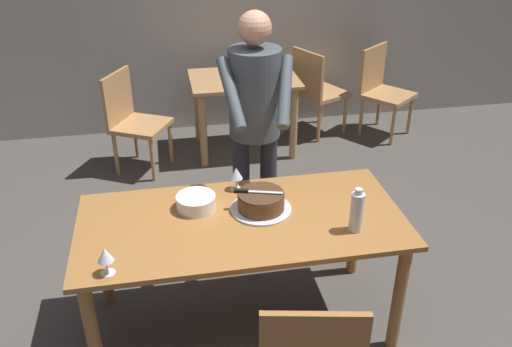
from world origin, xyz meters
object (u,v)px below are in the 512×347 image
Objects in this scene: main_dining_table at (242,235)px; background_table at (244,94)px; cake_on_platter at (261,202)px; background_chair_2 at (316,89)px; background_chair_1 at (382,88)px; plate_stack at (196,202)px; cake_knife at (248,191)px; water_bottle at (357,211)px; background_chair_0 at (133,118)px; wine_glass_near at (236,174)px; wine_glass_far at (105,256)px; person_cutting_cake at (255,117)px.

main_dining_table is 1.77× the size of background_table.
background_chair_2 is at bearing 67.07° from cake_on_platter.
background_chair_1 reaches higher than cake_on_platter.
background_table is at bearing 73.89° from plate_stack.
cake_knife is 1.06× the size of water_bottle.
main_dining_table is at bearing -73.49° from background_chair_0.
plate_stack is 0.31m from wine_glass_near.
water_bottle is (0.45, -0.28, 0.06)m from cake_on_platter.
wine_glass_far is 0.08× the size of person_cutting_cake.
background_chair_0 and background_chair_1 have the same top height.
background_chair_0 is (-0.66, 1.83, -0.36)m from wine_glass_near.
cake_on_platter reaches higher than background_table.
cake_on_platter is 0.38× the size of background_chair_2.
plate_stack is at bearing -120.23° from background_chair_2.
wine_glass_near reaches higher than cake_on_platter.
background_chair_1 is 0.68m from background_chair_2.
plate_stack is at bearing -78.52° from background_chair_0.
cake_on_platter is 0.38× the size of background_chair_1.
person_cutting_cake reaches higher than main_dining_table.
background_table is at bearing 80.30° from main_dining_table.
main_dining_table is 0.32m from plate_stack.
cake_on_platter is 2.31m from background_table.
background_chair_2 is (1.06, 2.51, -0.31)m from cake_on_platter.
cake_on_platter is 0.38× the size of background_chair_0.
main_dining_table is 7.07× the size of water_bottle.
wine_glass_far reaches higher than cake_knife.
background_chair_1 is (1.29, 2.70, -0.37)m from water_bottle.
wine_glass_near is 0.42m from person_cutting_cake.
background_table is 0.82m from background_chair_2.
water_bottle is at bearing -86.27° from background_table.
cake_on_platter is 0.53m from water_bottle.
background_chair_1 is at bearing 64.51° from water_bottle.
water_bottle is at bearing -24.49° from plate_stack.
main_dining_table is at bearing -114.60° from background_chair_2.
plate_stack is at bearing -131.66° from person_cutting_cake.
background_chair_2 reaches higher than cake_knife.
cake_knife is 2.20m from background_chair_0.
cake_knife reaches higher than background_table.
plate_stack is 0.22× the size of background_table.
water_bottle is 3.01m from background_chair_1.
background_chair_2 reaches higher than cake_on_platter.
background_chair_0 is 1.87m from background_chair_2.
wine_glass_far is (-0.74, -0.43, -0.01)m from cake_knife.
water_bottle reaches higher than background_chair_1.
cake_knife is at bearing -114.42° from background_chair_2.
main_dining_table is at bearing -126.69° from background_chair_1.
background_chair_2 is at bearing 77.59° from water_bottle.
water_bottle is 0.94m from person_cutting_cake.
water_bottle is 0.28× the size of background_chair_2.
background_chair_0 is 1.00× the size of background_chair_1.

